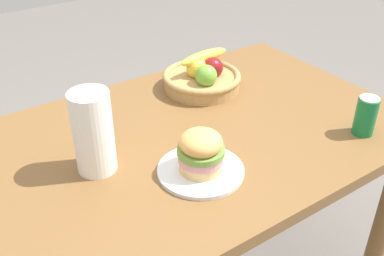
{
  "coord_description": "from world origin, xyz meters",
  "views": [
    {
      "loc": [
        -0.69,
        -1.0,
        1.53
      ],
      "look_at": [
        -0.04,
        -0.05,
        0.81
      ],
      "focal_mm": 42.55,
      "sensor_mm": 36.0,
      "label": 1
    }
  ],
  "objects_px": {
    "soda_can": "(366,116)",
    "sandwich": "(201,151)",
    "paper_towel_roll": "(94,133)",
    "fruit_basket": "(202,77)",
    "plate": "(201,170)"
  },
  "relations": [
    {
      "from": "soda_can",
      "to": "paper_towel_roll",
      "type": "xyz_separation_m",
      "value": [
        -0.77,
        0.3,
        0.06
      ]
    },
    {
      "from": "fruit_basket",
      "to": "plate",
      "type": "bearing_deg",
      "value": -126.2
    },
    {
      "from": "plate",
      "to": "fruit_basket",
      "type": "bearing_deg",
      "value": 53.8
    },
    {
      "from": "plate",
      "to": "paper_towel_roll",
      "type": "relative_size",
      "value": 1.01
    },
    {
      "from": "sandwich",
      "to": "soda_can",
      "type": "distance_m",
      "value": 0.55
    },
    {
      "from": "plate",
      "to": "fruit_basket",
      "type": "height_order",
      "value": "fruit_basket"
    },
    {
      "from": "sandwich",
      "to": "fruit_basket",
      "type": "relative_size",
      "value": 0.45
    },
    {
      "from": "sandwich",
      "to": "paper_towel_roll",
      "type": "distance_m",
      "value": 0.29
    },
    {
      "from": "plate",
      "to": "fruit_basket",
      "type": "relative_size",
      "value": 0.84
    },
    {
      "from": "plate",
      "to": "paper_towel_roll",
      "type": "xyz_separation_m",
      "value": [
        -0.23,
        0.17,
        0.11
      ]
    },
    {
      "from": "sandwich",
      "to": "paper_towel_roll",
      "type": "relative_size",
      "value": 0.55
    },
    {
      "from": "plate",
      "to": "fruit_basket",
      "type": "xyz_separation_m",
      "value": [
        0.3,
        0.41,
        0.04
      ]
    },
    {
      "from": "sandwich",
      "to": "fruit_basket",
      "type": "bearing_deg",
      "value": 53.8
    },
    {
      "from": "soda_can",
      "to": "fruit_basket",
      "type": "xyz_separation_m",
      "value": [
        -0.24,
        0.54,
        -0.02
      ]
    },
    {
      "from": "soda_can",
      "to": "sandwich",
      "type": "bearing_deg",
      "value": 166.98
    }
  ]
}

